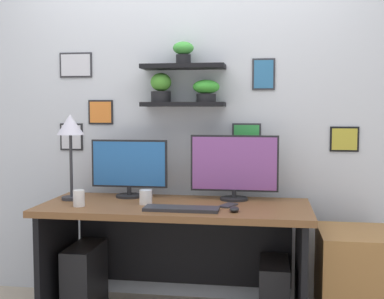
# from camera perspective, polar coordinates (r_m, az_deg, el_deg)

# --- Properties ---
(back_wall_assembly) EXTENTS (4.40, 0.24, 2.70)m
(back_wall_assembly) POSITION_cam_1_polar(r_m,az_deg,el_deg) (3.49, -0.67, 4.87)
(back_wall_assembly) COLOR silver
(back_wall_assembly) RESTS_ON ground
(desk) EXTENTS (1.67, 0.68, 0.75)m
(desk) POSITION_cam_1_polar(r_m,az_deg,el_deg) (3.22, -1.77, -9.76)
(desk) COLOR brown
(desk) RESTS_ON ground
(monitor_left) EXTENTS (0.52, 0.18, 0.39)m
(monitor_left) POSITION_cam_1_polar(r_m,az_deg,el_deg) (3.38, -7.20, -2.01)
(monitor_left) COLOR black
(monitor_left) RESTS_ON desk
(monitor_right) EXTENTS (0.57, 0.18, 0.42)m
(monitor_right) POSITION_cam_1_polar(r_m,az_deg,el_deg) (3.25, 4.86, -1.94)
(monitor_right) COLOR black
(monitor_right) RESTS_ON desk
(keyboard) EXTENTS (0.44, 0.14, 0.02)m
(keyboard) POSITION_cam_1_polar(r_m,az_deg,el_deg) (2.93, -1.23, -6.80)
(keyboard) COLOR #2D2D33
(keyboard) RESTS_ON desk
(computer_mouse) EXTENTS (0.06, 0.09, 0.03)m
(computer_mouse) POSITION_cam_1_polar(r_m,az_deg,el_deg) (2.91, 4.87, -6.82)
(computer_mouse) COLOR black
(computer_mouse) RESTS_ON desk
(desk_lamp) EXTENTS (0.17, 0.17, 0.56)m
(desk_lamp) POSITION_cam_1_polar(r_m,az_deg,el_deg) (3.32, -13.75, 2.02)
(desk_lamp) COLOR #2D2D33
(desk_lamp) RESTS_ON desk
(cell_phone) EXTENTS (0.12, 0.16, 0.01)m
(cell_phone) POSITION_cam_1_polar(r_m,az_deg,el_deg) (3.07, 4.17, -6.40)
(cell_phone) COLOR #2D2D33
(cell_phone) RESTS_ON desk
(coffee_mug) EXTENTS (0.08, 0.08, 0.09)m
(coffee_mug) POSITION_cam_1_polar(r_m,az_deg,el_deg) (3.13, -5.31, -5.45)
(coffee_mug) COLOR white
(coffee_mug) RESTS_ON desk
(pen_cup) EXTENTS (0.07, 0.07, 0.10)m
(pen_cup) POSITION_cam_1_polar(r_m,az_deg,el_deg) (3.12, -12.83, -5.46)
(pen_cup) COLOR white
(pen_cup) RESTS_ON desk
(drawer_cabinet) EXTENTS (0.44, 0.50, 0.61)m
(drawer_cabinet) POSITION_cam_1_polar(r_m,az_deg,el_deg) (3.25, 18.22, -14.18)
(drawer_cabinet) COLOR #9E6B38
(drawer_cabinet) RESTS_ON ground
(computer_tower_left) EXTENTS (0.18, 0.40, 0.46)m
(computer_tower_left) POSITION_cam_1_polar(r_m,az_deg,el_deg) (3.42, -12.16, -14.42)
(computer_tower_left) COLOR black
(computer_tower_left) RESTS_ON ground
(computer_tower_right) EXTENTS (0.18, 0.40, 0.40)m
(computer_tower_right) POSITION_cam_1_polar(r_m,az_deg,el_deg) (3.26, 9.37, -15.90)
(computer_tower_right) COLOR black
(computer_tower_right) RESTS_ON ground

